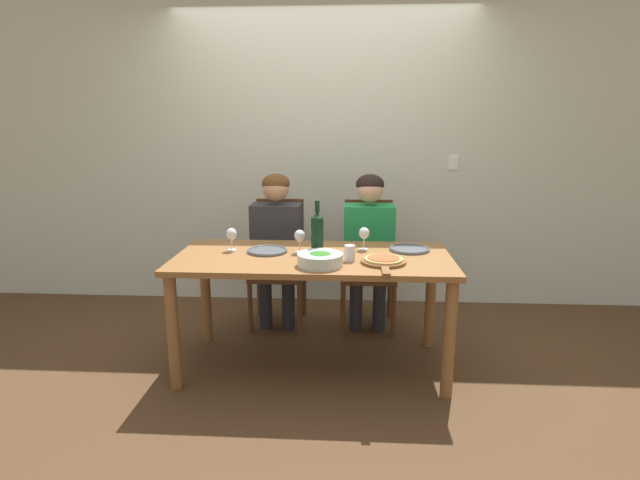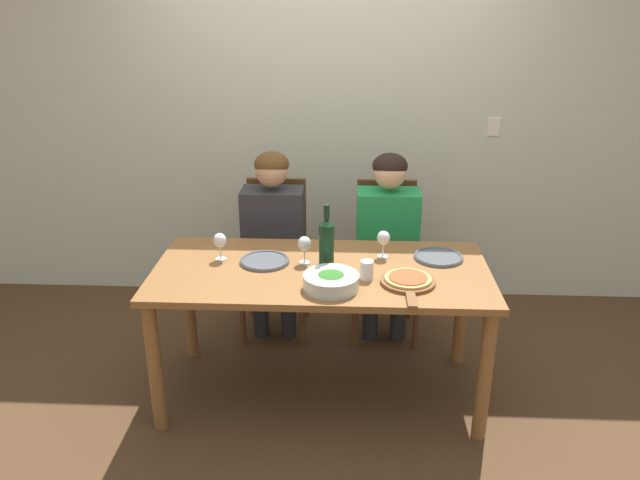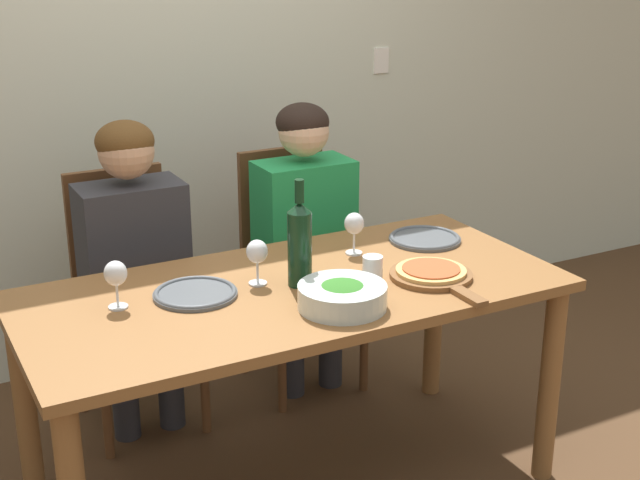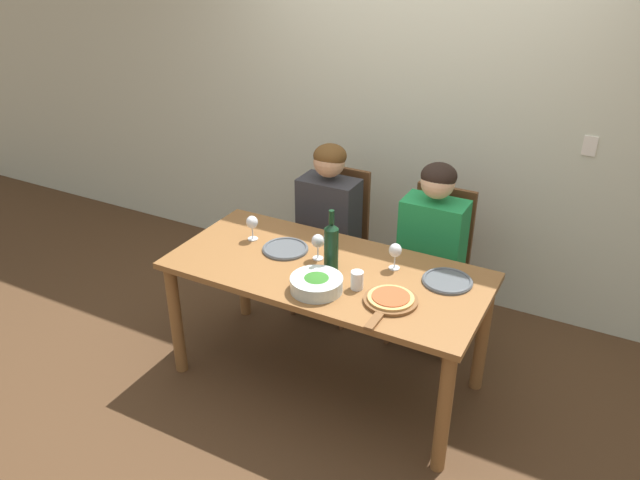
{
  "view_description": "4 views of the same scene",
  "coord_description": "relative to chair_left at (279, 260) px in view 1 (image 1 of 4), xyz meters",
  "views": [
    {
      "loc": [
        0.22,
        -3.05,
        1.59
      ],
      "look_at": [
        0.04,
        0.05,
        0.85
      ],
      "focal_mm": 28.0,
      "sensor_mm": 36.0,
      "label": 1
    },
    {
      "loc": [
        0.13,
        -2.94,
        2.11
      ],
      "look_at": [
        -0.01,
        -0.01,
        0.92
      ],
      "focal_mm": 35.0,
      "sensor_mm": 36.0,
      "label": 2
    },
    {
      "loc": [
        -1.17,
        -2.38,
        1.85
      ],
      "look_at": [
        0.13,
        0.05,
        0.88
      ],
      "focal_mm": 50.0,
      "sensor_mm": 36.0,
      "label": 3
    },
    {
      "loc": [
        1.35,
        -2.61,
        2.47
      ],
      "look_at": [
        -0.13,
        0.16,
        0.82
      ],
      "focal_mm": 35.0,
      "sensor_mm": 36.0,
      "label": 4
    }
  ],
  "objects": [
    {
      "name": "dinner_plate_right",
      "position": [
        0.95,
        -0.6,
        0.26
      ],
      "size": [
        0.26,
        0.26,
        0.02
      ],
      "color": "#4C5156",
      "rests_on": "dining_table"
    },
    {
      "name": "chair_right",
      "position": [
        0.71,
        0.0,
        0.0
      ],
      "size": [
        0.42,
        0.42,
        0.99
      ],
      "color": "brown",
      "rests_on": "ground"
    },
    {
      "name": "ground_plane",
      "position": [
        0.33,
        -0.76,
        -0.51
      ],
      "size": [
        40.0,
        40.0,
        0.0
      ],
      "primitive_type": "plane",
      "color": "#4C331E"
    },
    {
      "name": "person_woman",
      "position": [
        -0.0,
        -0.12,
        0.21
      ],
      "size": [
        0.47,
        0.51,
        1.21
      ],
      "color": "#28282D",
      "rests_on": "ground"
    },
    {
      "name": "water_tumbler",
      "position": [
        0.56,
        -0.87,
        0.29
      ],
      "size": [
        0.07,
        0.07,
        0.1
      ],
      "color": "silver",
      "rests_on": "dining_table"
    },
    {
      "name": "chair_left",
      "position": [
        0.0,
        0.0,
        0.0
      ],
      "size": [
        0.42,
        0.42,
        0.99
      ],
      "color": "brown",
      "rests_on": "ground"
    },
    {
      "name": "pizza_on_board",
      "position": [
        0.76,
        -0.92,
        0.26
      ],
      "size": [
        0.27,
        0.41,
        0.04
      ],
      "color": "brown",
      "rests_on": "dining_table"
    },
    {
      "name": "back_wall",
      "position": [
        0.33,
        0.53,
        0.84
      ],
      "size": [
        10.0,
        0.06,
        2.7
      ],
      "color": "beige",
      "rests_on": "ground"
    },
    {
      "name": "person_man",
      "position": [
        0.71,
        -0.12,
        0.21
      ],
      "size": [
        0.47,
        0.51,
        1.21
      ],
      "color": "#28282D",
      "rests_on": "ground"
    },
    {
      "name": "wine_glass_right",
      "position": [
        0.65,
        -0.59,
        0.35
      ],
      "size": [
        0.07,
        0.07,
        0.15
      ],
      "color": "silver",
      "rests_on": "dining_table"
    },
    {
      "name": "broccoli_bowl",
      "position": [
        0.39,
        -0.98,
        0.28
      ],
      "size": [
        0.27,
        0.27,
        0.08
      ],
      "color": "silver",
      "rests_on": "dining_table"
    },
    {
      "name": "wine_glass_left",
      "position": [
        -0.22,
        -0.67,
        0.35
      ],
      "size": [
        0.07,
        0.07,
        0.15
      ],
      "color": "silver",
      "rests_on": "dining_table"
    },
    {
      "name": "wine_glass_centre",
      "position": [
        0.24,
        -0.69,
        0.35
      ],
      "size": [
        0.07,
        0.07,
        0.15
      ],
      "color": "silver",
      "rests_on": "dining_table"
    },
    {
      "name": "dining_table",
      "position": [
        0.33,
        -0.76,
        0.14
      ],
      "size": [
        1.75,
        0.81,
        0.76
      ],
      "color": "brown",
      "rests_on": "ground"
    },
    {
      "name": "wine_bottle",
      "position": [
        0.35,
        -0.76,
        0.39
      ],
      "size": [
        0.08,
        0.08,
        0.35
      ],
      "color": "black",
      "rests_on": "dining_table"
    },
    {
      "name": "dinner_plate_left",
      "position": [
        0.02,
        -0.69,
        0.26
      ],
      "size": [
        0.26,
        0.26,
        0.02
      ],
      "color": "#4C5156",
      "rests_on": "dining_table"
    }
  ]
}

